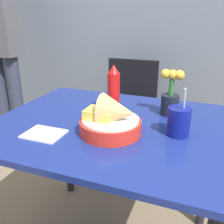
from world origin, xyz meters
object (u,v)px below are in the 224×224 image
(food_basket, at_px, (112,120))
(flower_vase, at_px, (171,96))
(chair_far_window, at_px, (129,104))
(drink_cup, at_px, (179,122))
(ketchup_bottle, at_px, (114,90))

(food_basket, height_order, flower_vase, flower_vase)
(chair_far_window, xyz_separation_m, drink_cup, (0.46, -0.88, 0.27))
(food_basket, height_order, ketchup_bottle, ketchup_bottle)
(food_basket, bearing_deg, drink_cup, 17.93)
(food_basket, xyz_separation_m, flower_vase, (0.18, 0.28, 0.03))
(ketchup_bottle, height_order, flower_vase, ketchup_bottle)
(food_basket, xyz_separation_m, ketchup_bottle, (-0.08, 0.22, 0.05))
(chair_far_window, height_order, food_basket, food_basket)
(flower_vase, bearing_deg, chair_far_window, 120.76)
(chair_far_window, distance_m, flower_vase, 0.84)
(ketchup_bottle, bearing_deg, drink_cup, -24.31)
(chair_far_window, distance_m, drink_cup, 1.03)
(ketchup_bottle, bearing_deg, chair_far_window, 101.31)
(drink_cup, bearing_deg, chair_far_window, 117.89)
(chair_far_window, relative_size, ketchup_bottle, 3.78)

